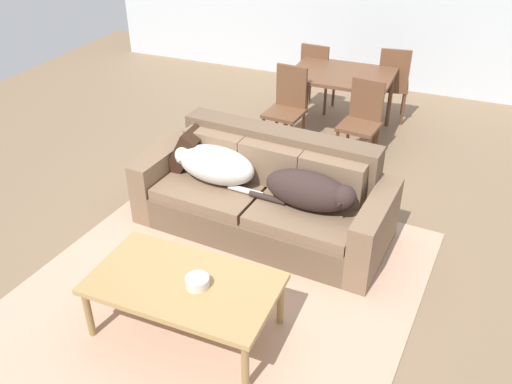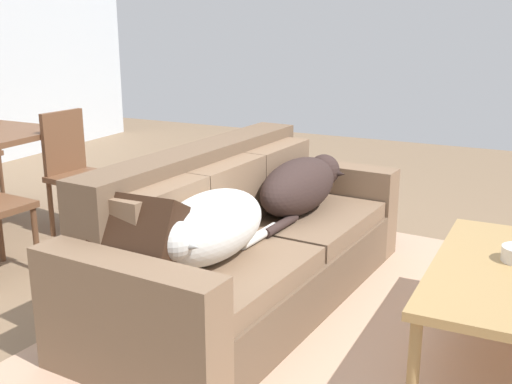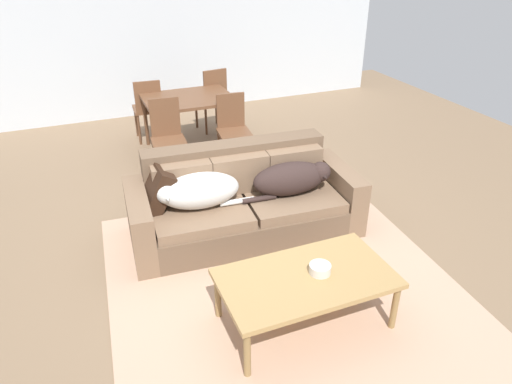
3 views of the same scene
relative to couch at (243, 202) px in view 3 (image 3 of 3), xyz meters
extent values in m
plane|color=#7F654A|center=(-0.05, -0.05, -0.32)|extent=(10.00, 10.00, 0.00)
cube|color=silver|center=(-0.05, 3.95, 1.03)|extent=(8.00, 0.12, 2.70)
cube|color=tan|center=(0.00, -0.97, -0.31)|extent=(3.08, 3.29, 0.01)
cube|color=brown|center=(0.00, -0.07, -0.17)|extent=(1.89, 1.05, 0.30)
cube|color=brown|center=(-0.46, -0.04, 0.04)|extent=(0.95, 0.95, 0.10)
cube|color=brown|center=(0.45, -0.10, 0.04)|extent=(0.95, 0.95, 0.10)
cube|color=brown|center=(0.02, 0.27, 0.30)|extent=(1.84, 0.37, 0.43)
cube|color=brown|center=(-0.56, 0.12, 0.27)|extent=(0.57, 0.20, 0.36)
cube|color=brown|center=(0.01, 0.08, 0.27)|extent=(0.57, 0.20, 0.36)
cube|color=brown|center=(0.57, 0.04, 0.27)|extent=(0.57, 0.20, 0.36)
cube|color=brown|center=(-1.01, 0.00, -0.03)|extent=(0.26, 0.93, 0.59)
cube|color=brown|center=(1.00, -0.14, -0.03)|extent=(0.26, 0.93, 0.59)
ellipsoid|color=silver|center=(-0.44, -0.07, 0.25)|extent=(0.76, 0.41, 0.33)
sphere|color=silver|center=(-0.76, -0.07, 0.29)|extent=(0.18, 0.18, 0.18)
cone|color=#9F9F9B|center=(-0.76, -0.15, 0.28)|extent=(0.09, 0.11, 0.08)
cylinder|color=silver|center=(-0.12, -0.17, 0.12)|extent=(0.33, 0.07, 0.05)
ellipsoid|color=#322321|center=(0.43, -0.16, 0.25)|extent=(0.76, 0.37, 0.32)
sphere|color=#322321|center=(0.74, -0.20, 0.29)|extent=(0.20, 0.20, 0.20)
cone|color=black|center=(0.73, -0.29, 0.28)|extent=(0.10, 0.12, 0.09)
cylinder|color=#322321|center=(0.09, -0.20, 0.12)|extent=(0.33, 0.07, 0.05)
cube|color=black|center=(-0.81, 0.11, 0.27)|extent=(0.33, 0.40, 0.42)
cube|color=#A9844E|center=(-0.04, -1.41, 0.11)|extent=(1.28, 0.72, 0.04)
cylinder|color=olive|center=(-0.63, -1.72, -0.12)|extent=(0.05, 0.05, 0.41)
cylinder|color=olive|center=(0.55, -1.72, -0.12)|extent=(0.05, 0.05, 0.41)
cylinder|color=olive|center=(-0.63, -1.10, -0.12)|extent=(0.05, 0.05, 0.41)
cylinder|color=olive|center=(0.55, -1.10, -0.12)|extent=(0.05, 0.05, 0.41)
cylinder|color=silver|center=(0.07, -1.41, 0.16)|extent=(0.16, 0.16, 0.07)
cube|color=brown|center=(0.07, 2.18, 0.40)|extent=(1.16, 0.89, 0.04)
cylinder|color=brown|center=(-0.46, 1.79, 0.03)|extent=(0.05, 0.05, 0.70)
cylinder|color=brown|center=(0.60, 1.79, 0.03)|extent=(0.05, 0.05, 0.70)
cylinder|color=brown|center=(-0.46, 2.58, 0.03)|extent=(0.05, 0.05, 0.70)
cylinder|color=brown|center=(0.60, 2.58, 0.03)|extent=(0.05, 0.05, 0.70)
cube|color=brown|center=(-0.38, 1.49, 0.12)|extent=(0.43, 0.43, 0.04)
cube|color=brown|center=(-0.36, 1.67, 0.38)|extent=(0.36, 0.07, 0.48)
cylinder|color=brown|center=(-0.56, 1.34, -0.11)|extent=(0.04, 0.04, 0.42)
cylinder|color=brown|center=(-0.22, 1.31, -0.11)|extent=(0.04, 0.04, 0.42)
cylinder|color=brown|center=(-0.54, 1.68, -0.11)|extent=(0.04, 0.04, 0.42)
cylinder|color=brown|center=(-0.20, 1.65, -0.11)|extent=(0.04, 0.04, 0.42)
cube|color=brown|center=(0.46, 1.52, 0.10)|extent=(0.44, 0.44, 0.04)
cube|color=brown|center=(0.49, 1.70, 0.34)|extent=(0.36, 0.08, 0.44)
cylinder|color=brown|center=(0.28, 1.37, -0.12)|extent=(0.04, 0.04, 0.40)
cylinder|color=brown|center=(0.61, 1.33, -0.12)|extent=(0.04, 0.04, 0.40)
cylinder|color=brown|center=(0.32, 1.71, -0.12)|extent=(0.04, 0.04, 0.40)
cylinder|color=brown|center=(0.65, 1.67, -0.12)|extent=(0.04, 0.04, 0.40)
cube|color=brown|center=(-0.38, 2.79, 0.14)|extent=(0.42, 0.42, 0.04)
cube|color=brown|center=(-0.39, 2.61, 0.37)|extent=(0.36, 0.06, 0.42)
cylinder|color=brown|center=(-0.20, 2.95, -0.10)|extent=(0.04, 0.04, 0.43)
cylinder|color=brown|center=(-0.54, 2.97, -0.10)|extent=(0.04, 0.04, 0.43)
cylinder|color=brown|center=(-0.22, 2.61, -0.10)|extent=(0.04, 0.04, 0.43)
cylinder|color=brown|center=(-0.56, 2.63, -0.10)|extent=(0.04, 0.04, 0.43)
cube|color=brown|center=(0.57, 2.83, 0.11)|extent=(0.45, 0.45, 0.04)
cube|color=brown|center=(0.59, 2.65, 0.38)|extent=(0.36, 0.09, 0.50)
cylinder|color=brown|center=(0.71, 3.02, -0.11)|extent=(0.04, 0.04, 0.41)
cylinder|color=brown|center=(0.37, 2.97, -0.11)|extent=(0.04, 0.04, 0.41)
cylinder|color=brown|center=(0.76, 2.68, -0.11)|extent=(0.04, 0.04, 0.41)
cylinder|color=brown|center=(0.42, 2.63, -0.11)|extent=(0.04, 0.04, 0.41)
camera|label=1|loc=(1.49, -3.78, 2.57)|focal=38.06mm
camera|label=2|loc=(-2.89, -1.52, 1.22)|focal=44.10mm
camera|label=3|loc=(-1.42, -3.81, 2.33)|focal=33.35mm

